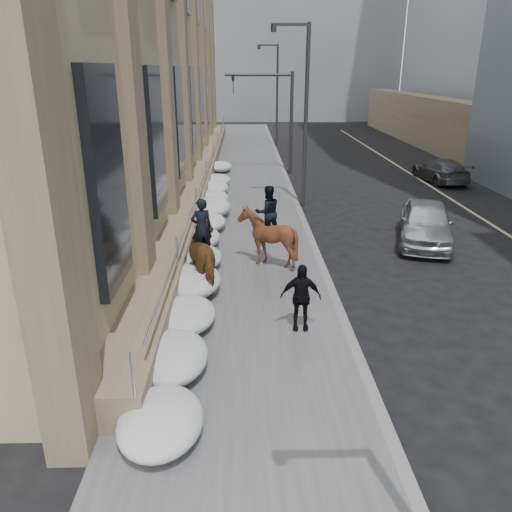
{
  "coord_description": "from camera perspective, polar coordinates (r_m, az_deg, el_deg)",
  "views": [
    {
      "loc": [
        0.08,
        -9.12,
        6.15
      ],
      "look_at": [
        0.37,
        2.7,
        1.7
      ],
      "focal_mm": 35.0,
      "sensor_mm": 36.0,
      "label": 1
    }
  ],
  "objects": [
    {
      "name": "ground",
      "position": [
        11.0,
        -1.65,
        -13.38
      ],
      "size": [
        140.0,
        140.0,
        0.0
      ],
      "primitive_type": "plane",
      "color": "black",
      "rests_on": "ground"
    },
    {
      "name": "sidewalk",
      "position": [
        20.07,
        -1.59,
        2.95
      ],
      "size": [
        5.0,
        80.0,
        0.12
      ],
      "primitive_type": "cube",
      "color": "#4A4A4D",
      "rests_on": "ground"
    },
    {
      "name": "curb",
      "position": [
        20.23,
        5.86,
        3.0
      ],
      "size": [
        0.24,
        80.0,
        0.12
      ],
      "primitive_type": "cube",
      "color": "slate",
      "rests_on": "ground"
    },
    {
      "name": "lane_line",
      "position": [
        22.63,
        26.09,
        2.72
      ],
      "size": [
        0.15,
        70.0,
        0.01
      ],
      "primitive_type": "cube",
      "color": "#BFB78C",
      "rests_on": "ground"
    },
    {
      "name": "limestone_building",
      "position": [
        29.7,
        -13.06,
        25.47
      ],
      "size": [
        6.1,
        44.0,
        18.0
      ],
      "color": "#968762",
      "rests_on": "ground"
    },
    {
      "name": "bg_building_mid",
      "position": [
        69.68,
        2.03,
        27.09
      ],
      "size": [
        30.0,
        12.0,
        28.0
      ],
      "primitive_type": "cube",
      "color": "slate",
      "rests_on": "ground"
    },
    {
      "name": "bg_building_far",
      "position": [
        81.44,
        -6.21,
        23.23
      ],
      "size": [
        24.0,
        12.0,
        20.0
      ],
      "primitive_type": "cube",
      "color": "gray",
      "rests_on": "ground"
    },
    {
      "name": "streetlight_mid",
      "position": [
        23.33,
        5.35,
        16.69
      ],
      "size": [
        1.71,
        0.24,
        8.0
      ],
      "color": "#2D2D30",
      "rests_on": "ground"
    },
    {
      "name": "streetlight_far",
      "position": [
        43.23,
        2.22,
        18.54
      ],
      "size": [
        1.71,
        0.24,
        8.0
      ],
      "color": "#2D2D30",
      "rests_on": "ground"
    },
    {
      "name": "traffic_signal",
      "position": [
        31.26,
        2.33,
        16.68
      ],
      "size": [
        4.1,
        0.22,
        6.0
      ],
      "color": "#2D2D30",
      "rests_on": "ground"
    },
    {
      "name": "snow_bank",
      "position": [
        18.2,
        -6.09,
        2.32
      ],
      "size": [
        1.7,
        18.1,
        0.76
      ],
      "color": "silver",
      "rests_on": "sidewalk"
    },
    {
      "name": "mounted_horse_left",
      "position": [
        14.51,
        -5.53,
        0.29
      ],
      "size": [
        1.73,
        2.43,
        2.6
      ],
      "rotation": [
        0.0,
        0.0,
        3.5
      ],
      "color": "#573A1A",
      "rests_on": "sidewalk"
    },
    {
      "name": "mounted_horse_right",
      "position": [
        16.03,
        1.32,
        2.62
      ],
      "size": [
        1.97,
        2.1,
        2.61
      ],
      "rotation": [
        0.0,
        0.0,
        3.44
      ],
      "color": "#4E2916",
      "rests_on": "sidewalk"
    },
    {
      "name": "pedestrian",
      "position": [
        12.17,
        5.12,
        -4.69
      ],
      "size": [
        1.01,
        0.45,
        1.69
      ],
      "primitive_type": "imported",
      "rotation": [
        0.0,
        0.0,
        -0.04
      ],
      "color": "black",
      "rests_on": "sidewalk"
    },
    {
      "name": "car_silver",
      "position": [
        19.63,
        18.84,
        3.64
      ],
      "size": [
        3.12,
        4.95,
        1.57
      ],
      "primitive_type": "imported",
      "rotation": [
        0.0,
        0.0,
        -0.3
      ],
      "color": "#B8BCC1",
      "rests_on": "ground"
    },
    {
      "name": "car_grey",
      "position": [
        31.05,
        20.32,
        9.18
      ],
      "size": [
        2.26,
        4.69,
        1.32
      ],
      "primitive_type": "imported",
      "rotation": [
        0.0,
        0.0,
        3.24
      ],
      "color": "#54575B",
      "rests_on": "ground"
    }
  ]
}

